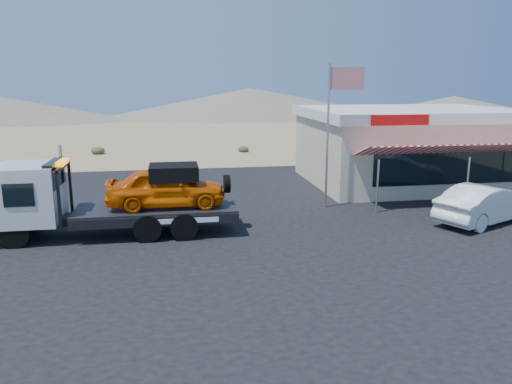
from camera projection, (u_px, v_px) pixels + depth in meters
ground at (229, 247)px, 16.34m from camera, size 120.00×120.00×0.00m
asphalt_lot at (271, 219)px, 19.55m from camera, size 32.00×24.00×0.02m
tow_truck at (112, 195)px, 17.33m from camera, size 8.06×2.39×2.69m
white_sedan at (485, 204)px, 18.96m from camera, size 4.71×3.27×1.47m
jerky_store at (407, 145)px, 26.24m from camera, size 10.40×9.97×3.90m
flagpole at (334, 119)px, 20.65m from camera, size 1.55×0.10×6.00m
distant_hills at (110, 106)px, 67.37m from camera, size 126.00×48.00×4.20m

